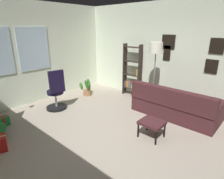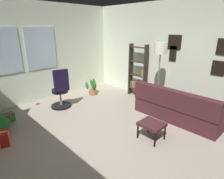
% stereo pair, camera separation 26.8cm
% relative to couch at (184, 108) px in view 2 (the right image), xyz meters
% --- Properties ---
extents(ground_plane, '(5.22, 6.31, 0.10)m').
position_rel_couch_xyz_m(ground_plane, '(-1.91, 0.55, -0.34)').
color(ground_plane, '#9F9283').
extents(wall_back_with_windows, '(5.22, 0.12, 2.88)m').
position_rel_couch_xyz_m(wall_back_with_windows, '(-1.93, 3.75, 1.16)').
color(wall_back_with_windows, silver).
rests_on(wall_back_with_windows, ground_plane).
extents(wall_right_with_frames, '(0.12, 6.31, 2.88)m').
position_rel_couch_xyz_m(wall_right_with_frames, '(0.75, 0.54, 1.15)').
color(wall_right_with_frames, silver).
rests_on(wall_right_with_frames, ground_plane).
extents(couch, '(1.41, 2.10, 0.81)m').
position_rel_couch_xyz_m(couch, '(0.00, 0.00, 0.00)').
color(couch, '#3F1E22').
rests_on(couch, ground_plane).
extents(footstool, '(0.42, 0.47, 0.36)m').
position_rel_couch_xyz_m(footstool, '(-1.29, 0.05, 0.03)').
color(footstool, '#3F1E22').
rests_on(footstool, ground_plane).
extents(gift_box_green, '(0.28, 0.22, 0.22)m').
position_rel_couch_xyz_m(gift_box_green, '(-3.16, 2.85, -0.18)').
color(gift_box_green, '#1E722D').
rests_on(gift_box_green, ground_plane).
extents(office_chair, '(0.56, 0.56, 1.12)m').
position_rel_couch_xyz_m(office_chair, '(-1.79, 2.72, 0.16)').
color(office_chair, black).
rests_on(office_chair, ground_plane).
extents(bookshelf, '(0.18, 0.64, 1.68)m').
position_rel_couch_xyz_m(bookshelf, '(0.49, 1.83, 0.45)').
color(bookshelf, '#2E2420').
rests_on(bookshelf, ground_plane).
extents(floor_lamp, '(0.33, 0.33, 1.82)m').
position_rel_couch_xyz_m(floor_lamp, '(0.03, 0.79, 1.24)').
color(floor_lamp, slate).
rests_on(floor_lamp, ground_plane).
extents(potted_plant, '(0.43, 0.42, 0.62)m').
position_rel_couch_xyz_m(potted_plant, '(-0.51, 2.93, -0.06)').
color(potted_plant, '#966643').
rests_on(potted_plant, ground_plane).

